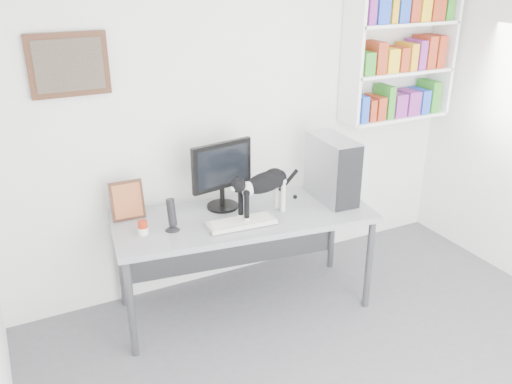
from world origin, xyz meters
TOP-DOWN VIEW (x-y plane):
  - room at (0.00, 0.00)m, footprint 4.01×4.01m
  - bookshelf at (1.40, 1.85)m, footprint 1.03×0.28m
  - wall_art at (-1.30, 1.97)m, footprint 0.52×0.04m
  - desk at (-0.27, 1.47)m, footprint 2.00×1.00m
  - monitor at (-0.36, 1.66)m, footprint 0.53×0.31m
  - keyboard at (-0.36, 1.33)m, footprint 0.50×0.22m
  - pc_tower at (0.47, 1.44)m, footprint 0.25×0.51m
  - speaker at (-0.82, 1.47)m, footprint 0.12×0.12m
  - leaning_print at (-1.05, 1.80)m, footprint 0.24×0.10m
  - soup_can at (-1.02, 1.50)m, footprint 0.07×0.07m
  - cat at (-0.14, 1.39)m, footprint 0.59×0.29m

SIDE VIEW (x-z plane):
  - desk at x=-0.27m, z-range 0.00..0.80m
  - keyboard at x=-0.36m, z-range 0.80..0.83m
  - soup_can at x=-1.02m, z-range 0.80..0.90m
  - speaker at x=-0.82m, z-range 0.80..1.04m
  - leaning_print at x=-1.05m, z-range 0.80..1.09m
  - cat at x=-0.14m, z-range 0.80..1.15m
  - pc_tower at x=0.47m, z-range 0.80..1.30m
  - monitor at x=-0.36m, z-range 0.80..1.33m
  - room at x=0.00m, z-range 0.00..2.70m
  - bookshelf at x=1.40m, z-range 1.23..2.47m
  - wall_art at x=-1.30m, z-range 1.69..2.11m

